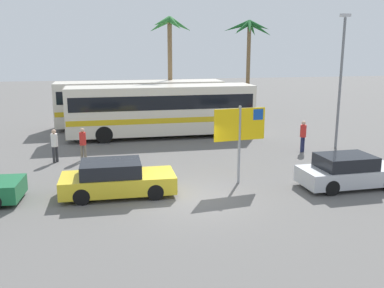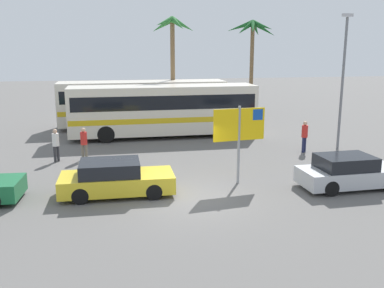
% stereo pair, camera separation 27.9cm
% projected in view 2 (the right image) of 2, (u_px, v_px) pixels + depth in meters
% --- Properties ---
extents(ground, '(120.00, 120.00, 0.00)m').
position_uv_depth(ground, '(192.00, 199.00, 15.80)').
color(ground, '#605E5B').
extents(bus_front_coach, '(11.42, 2.57, 3.17)m').
position_uv_depth(bus_front_coach, '(163.00, 108.00, 26.40)').
color(bus_front_coach, silver).
rests_on(bus_front_coach, ground).
extents(bus_rear_coach, '(11.42, 2.57, 3.17)m').
position_uv_depth(bus_rear_coach, '(143.00, 101.00, 29.72)').
color(bus_rear_coach, silver).
rests_on(bus_rear_coach, ground).
extents(ferry_sign, '(2.19, 0.32, 3.20)m').
position_uv_depth(ferry_sign, '(240.00, 128.00, 17.13)').
color(ferry_sign, gray).
rests_on(ferry_sign, ground).
extents(car_yellow, '(4.28, 1.87, 1.32)m').
position_uv_depth(car_yellow, '(115.00, 179.00, 16.10)').
color(car_yellow, yellow).
rests_on(car_yellow, ground).
extents(car_silver, '(4.06, 1.78, 1.32)m').
position_uv_depth(car_silver, '(349.00, 172.00, 16.91)').
color(car_silver, '#B7BABF').
rests_on(car_silver, ground).
extents(pedestrian_by_bus, '(0.32, 0.32, 1.62)m').
position_uv_depth(pedestrian_by_bus, '(56.00, 143.00, 20.70)').
color(pedestrian_by_bus, '#2D2D33').
rests_on(pedestrian_by_bus, ground).
extents(pedestrian_near_sign, '(0.32, 0.32, 1.68)m').
position_uv_depth(pedestrian_near_sign, '(305.00, 134.00, 22.55)').
color(pedestrian_near_sign, '#1E2347').
rests_on(pedestrian_near_sign, ground).
extents(pedestrian_crossing_lot, '(0.32, 0.32, 1.63)m').
position_uv_depth(pedestrian_crossing_lot, '(84.00, 141.00, 21.00)').
color(pedestrian_crossing_lot, '#706656').
rests_on(pedestrian_crossing_lot, ground).
extents(lamp_post_left_side, '(0.56, 0.20, 7.17)m').
position_uv_depth(lamp_post_left_side, '(343.00, 77.00, 22.73)').
color(lamp_post_left_side, slate).
rests_on(lamp_post_left_side, ground).
extents(palm_tree_seaside, '(3.09, 3.26, 7.59)m').
position_uv_depth(palm_tree_seaside, '(172.00, 40.00, 30.12)').
color(palm_tree_seaside, brown).
rests_on(palm_tree_seaside, ground).
extents(palm_tree_inland, '(4.13, 4.18, 7.66)m').
position_uv_depth(palm_tree_inland, '(252.00, 36.00, 35.08)').
color(palm_tree_inland, brown).
rests_on(palm_tree_inland, ground).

